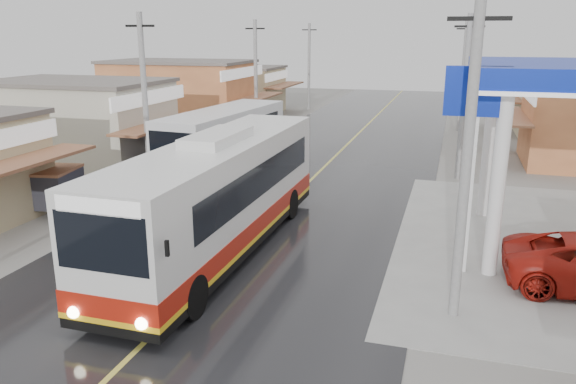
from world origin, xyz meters
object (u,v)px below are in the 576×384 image
Objects in this scene: cyclist at (140,205)px; tricycle_far at (199,140)px; second_bus at (224,139)px; tricycle_near at (56,187)px; coach_bus at (220,195)px.

cyclist is 0.80× the size of tricycle_far.
second_bus reaches higher than cyclist.
cyclist is 0.78× the size of tricycle_near.
coach_bus is 5.43× the size of tricycle_near.
tricycle_far is (-2.74, 11.31, 0.41)m from cyclist.
second_bus is 9.28m from tricycle_near.
coach_bus is 15.23m from tricycle_far.
tricycle_near reaches higher than tricycle_far.
cyclist is 11.65m from tricycle_far.
tricycle_near is at bearing 166.21° from coach_bus.
coach_bus reaches higher than second_bus.
second_bus is 8.48m from cyclist.
cyclist is at bearing 154.93° from coach_bus.
second_bus reaches higher than tricycle_near.
tricycle_far is (1.06, 11.31, -0.01)m from tricycle_near.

